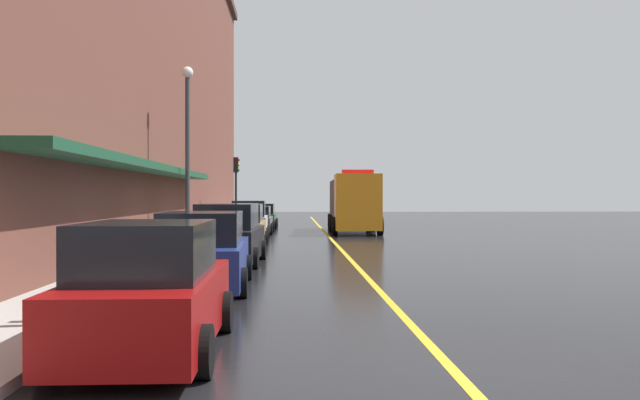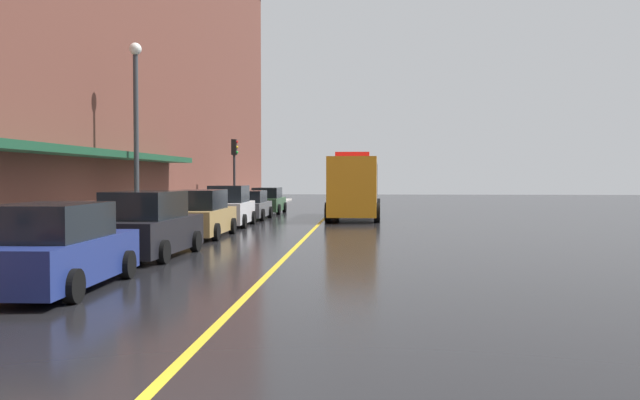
# 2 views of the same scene
# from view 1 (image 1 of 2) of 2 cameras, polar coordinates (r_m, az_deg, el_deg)

# --- Properties ---
(ground_plane) EXTENTS (112.00, 112.00, 0.00)m
(ground_plane) POSITION_cam_1_polar(r_m,az_deg,el_deg) (32.46, 1.01, -3.41)
(ground_plane) COLOR black
(sidewalk_left) EXTENTS (2.40, 70.00, 0.15)m
(sidewalk_left) POSITION_cam_1_polar(r_m,az_deg,el_deg) (32.66, -9.92, -3.26)
(sidewalk_left) COLOR #ADA8A0
(sidewalk_left) RESTS_ON ground
(lane_center_stripe) EXTENTS (0.16, 70.00, 0.01)m
(lane_center_stripe) POSITION_cam_1_polar(r_m,az_deg,el_deg) (32.46, 1.01, -3.41)
(lane_center_stripe) COLOR gold
(lane_center_stripe) RESTS_ON ground
(brick_building_left) EXTENTS (9.41, 64.00, 19.34)m
(brick_building_left) POSITION_cam_1_polar(r_m,az_deg,el_deg) (33.60, -19.46, 13.31)
(brick_building_left) COLOR brown
(brick_building_left) RESTS_ON ground
(parked_car_0) EXTENTS (1.98, 4.29, 1.79)m
(parked_car_0) POSITION_cam_1_polar(r_m,az_deg,el_deg) (9.35, -14.39, -7.67)
(parked_car_0) COLOR maroon
(parked_car_0) RESTS_ON ground
(parked_car_1) EXTENTS (2.23, 4.84, 1.77)m
(parked_car_1) POSITION_cam_1_polar(r_m,az_deg,el_deg) (15.52, -10.00, -4.48)
(parked_car_1) COLOR navy
(parked_car_1) RESTS_ON ground
(parked_car_2) EXTENTS (2.25, 4.79, 1.89)m
(parked_car_2) POSITION_cam_1_polar(r_m,az_deg,el_deg) (21.01, -7.85, -3.08)
(parked_car_2) COLOR black
(parked_car_2) RESTS_ON ground
(parked_car_3) EXTENTS (2.06, 4.83, 1.81)m
(parked_car_3) POSITION_cam_1_polar(r_m,az_deg,el_deg) (27.30, -6.74, -2.36)
(parked_car_3) COLOR #A5844C
(parked_car_3) RESTS_ON ground
(parked_car_4) EXTENTS (1.99, 4.25, 1.90)m
(parked_car_4) POSITION_cam_1_polar(r_m,az_deg,el_deg) (32.86, -6.07, -1.84)
(parked_car_4) COLOR silver
(parked_car_4) RESTS_ON ground
(parked_car_5) EXTENTS (2.08, 4.24, 1.55)m
(parked_car_5) POSITION_cam_1_polar(r_m,az_deg,el_deg) (37.84, -5.55, -1.76)
(parked_car_5) COLOR #595B60
(parked_car_5) RESTS_ON ground
(parked_car_6) EXTENTS (2.00, 4.46, 1.63)m
(parked_car_6) POSITION_cam_1_polar(r_m,az_deg,el_deg) (43.65, -4.97, -1.44)
(parked_car_6) COLOR #2D5133
(parked_car_6) RESTS_ON ground
(utility_truck) EXTENTS (2.92, 9.16, 3.54)m
(utility_truck) POSITION_cam_1_polar(r_m,az_deg,el_deg) (39.13, 2.86, -0.29)
(utility_truck) COLOR orange
(utility_truck) RESTS_ON ground
(parking_meter_0) EXTENTS (0.14, 0.18, 1.33)m
(parking_meter_0) POSITION_cam_1_polar(r_m,az_deg,el_deg) (11.37, -19.79, -5.10)
(parking_meter_0) COLOR #4C4C51
(parking_meter_0) RESTS_ON sidewalk_left
(parking_meter_1) EXTENTS (0.14, 0.18, 1.33)m
(parking_meter_1) POSITION_cam_1_polar(r_m,az_deg,el_deg) (34.29, -8.13, -1.44)
(parking_meter_1) COLOR #4C4C51
(parking_meter_1) RESTS_ON sidewalk_left
(parking_meter_2) EXTENTS (0.14, 0.18, 1.33)m
(parking_meter_2) POSITION_cam_1_polar(r_m,az_deg,el_deg) (11.04, -20.34, -5.27)
(parking_meter_2) COLOR #4C4C51
(parking_meter_2) RESTS_ON sidewalk_left
(parking_meter_3) EXTENTS (0.14, 0.18, 1.33)m
(parking_meter_3) POSITION_cam_1_polar(r_m,az_deg,el_deg) (36.45, -7.80, -1.33)
(parking_meter_3) COLOR #4C4C51
(parking_meter_3) RESTS_ON sidewalk_left
(street_lamp_left) EXTENTS (0.44, 0.44, 6.94)m
(street_lamp_left) POSITION_cam_1_polar(r_m,az_deg,el_deg) (26.11, -11.28, 5.33)
(street_lamp_left) COLOR #33383D
(street_lamp_left) RESTS_ON sidewalk_left
(traffic_light_near) EXTENTS (0.38, 0.36, 4.30)m
(traffic_light_near) POSITION_cam_1_polar(r_m,az_deg,el_deg) (40.36, -7.20, 1.81)
(traffic_light_near) COLOR #232326
(traffic_light_near) RESTS_ON sidewalk_left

